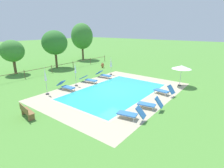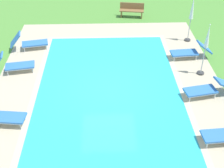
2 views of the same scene
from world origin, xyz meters
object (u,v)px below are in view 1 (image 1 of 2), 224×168
sun_lounger_north_far (89,79)px  patio_umbrella_open_foreground (182,67)px  sun_lounger_south_near_corner (164,91)px  patio_umbrella_closed_row_mid_west (75,71)px  tree_east_mid (12,51)px  patio_umbrella_closed_row_mid_east (111,63)px  wooden_bench_lawn_side (26,111)px  sun_lounger_north_end (150,104)px  patio_umbrella_closed_row_west (45,77)px  terracotta_urn_near_fence (103,65)px  sun_lounger_north_near_steps (66,86)px  sun_lounger_north_mid (131,113)px  tree_west_mid (55,43)px  sun_lounger_south_far (104,75)px  tree_centre (82,36)px

sun_lounger_north_far → patio_umbrella_open_foreground: patio_umbrella_open_foreground is taller
sun_lounger_south_near_corner → patio_umbrella_open_foreground: 3.86m
patio_umbrella_closed_row_mid_west → tree_east_mid: (-1.32, 10.21, 1.40)m
patio_umbrella_closed_row_mid_east → wooden_bench_lawn_side: patio_umbrella_closed_row_mid_east is taller
sun_lounger_north_end → wooden_bench_lawn_side: 8.57m
patio_umbrella_closed_row_west → terracotta_urn_near_fence: bearing=16.2°
patio_umbrella_closed_row_west → patio_umbrella_closed_row_mid_east: (9.17, -0.18, -0.13)m
sun_lounger_north_near_steps → patio_umbrella_closed_row_mid_west: size_ratio=0.83×
wooden_bench_lawn_side → tree_east_mid: bearing=67.4°
sun_lounger_south_near_corner → patio_umbrella_closed_row_west: 10.57m
tree_east_mid → patio_umbrella_closed_row_west: bearing=-101.0°
sun_lounger_north_mid → sun_lounger_north_far: size_ratio=0.92×
sun_lounger_north_far → patio_umbrella_closed_row_mid_east: patio_umbrella_closed_row_mid_east is taller
tree_west_mid → sun_lounger_north_near_steps: bearing=-121.6°
patio_umbrella_closed_row_west → terracotta_urn_near_fence: patio_umbrella_closed_row_west is taller
patio_umbrella_closed_row_west → tree_west_mid: size_ratio=0.46×
patio_umbrella_open_foreground → patio_umbrella_closed_row_west: 13.11m
sun_lounger_south_far → patio_umbrella_closed_row_mid_west: 4.38m
sun_lounger_south_far → tree_east_mid: (-5.52, 10.42, 2.58)m
sun_lounger_north_end → patio_umbrella_closed_row_west: bearing=108.0°
patio_umbrella_closed_row_mid_east → terracotta_urn_near_fence: 4.53m
sun_lounger_north_far → patio_umbrella_closed_row_mid_west: 2.04m
patio_umbrella_closed_row_mid_west → tree_centre: bearing=43.8°
sun_lounger_north_far → sun_lounger_south_far: 2.57m
sun_lounger_north_end → tree_west_mid: (4.75, 17.65, 3.31)m
sun_lounger_south_near_corner → tree_centre: size_ratio=0.28×
sun_lounger_south_far → patio_umbrella_closed_row_mid_east: bearing=7.3°
sun_lounger_north_near_steps → sun_lounger_north_end: 8.39m
sun_lounger_north_mid → terracotta_urn_near_fence: (11.05, 11.78, -0.02)m
sun_lounger_north_near_steps → sun_lounger_north_mid: (-1.18, -8.02, 0.02)m
patio_umbrella_closed_row_mid_east → tree_centre: 13.38m
sun_lounger_north_near_steps → tree_centre: tree_centre is taller
wooden_bench_lawn_side → terracotta_urn_near_fence: size_ratio=2.23×
sun_lounger_north_near_steps → tree_east_mid: 10.70m
patio_umbrella_open_foreground → sun_lounger_south_far: bearing=105.8°
sun_lounger_south_far → sun_lounger_south_near_corner: bearing=-98.4°
sun_lounger_south_near_corner → tree_west_mid: (1.28, 17.36, 3.31)m
patio_umbrella_closed_row_mid_west → tree_centre: (12.05, 11.54, 2.75)m
sun_lounger_north_near_steps → patio_umbrella_open_foreground: 11.63m
wooden_bench_lawn_side → tree_centre: 23.73m
sun_lounger_north_mid → tree_east_mid: bearing=86.0°
sun_lounger_north_end → patio_umbrella_closed_row_mid_east: (6.34, 8.51, 1.07)m
patio_umbrella_closed_row_mid_west → patio_umbrella_open_foreground: bearing=-52.4°
sun_lounger_south_far → tree_west_mid: tree_west_mid is taller
sun_lounger_south_near_corner → patio_umbrella_closed_row_west: patio_umbrella_closed_row_west is taller
wooden_bench_lawn_side → tree_centre: size_ratio=0.23×
tree_east_mid → wooden_bench_lawn_side: bearing=-112.6°
wooden_bench_lawn_side → terracotta_urn_near_fence: (15.07, 6.16, -0.09)m
terracotta_urn_near_fence → tree_centre: (3.60, 7.96, 3.93)m
patio_umbrella_closed_row_west → sun_lounger_south_far: bearing=-3.0°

